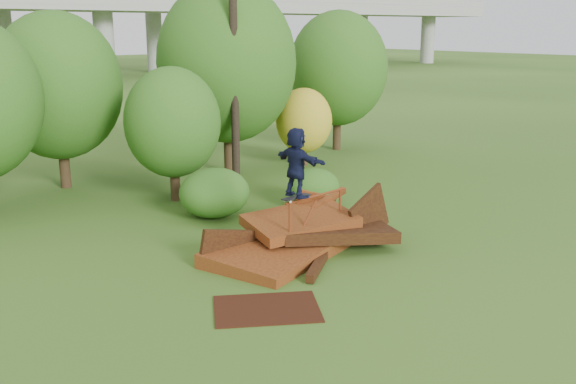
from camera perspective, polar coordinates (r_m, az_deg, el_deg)
ground at (r=15.52m, az=6.90°, el=-6.75°), size 240.00×240.00×0.00m
scrap_pile at (r=16.49m, az=1.07°, el=-4.02°), size 5.70×3.77×1.78m
grind_rail at (r=16.26m, az=2.50°, el=-1.69°), size 2.18×0.36×1.49m
skateboard at (r=15.62m, az=0.75°, el=-0.46°), size 0.87×0.34×0.09m
skater at (r=15.42m, az=0.76°, el=2.65°), size 0.63×1.61×1.70m
flat_plate at (r=13.29m, az=-1.91°, el=-10.33°), size 2.61×2.38×0.03m
tree_1 at (r=23.82m, az=-19.80°, el=8.86°), size 4.44×4.44×6.17m
tree_2 at (r=21.16m, az=-10.23°, el=6.10°), size 3.12×3.12×4.40m
tree_3 at (r=24.82m, az=-5.45°, el=11.38°), size 5.29×5.29×7.34m
tree_4 at (r=26.47m, az=1.42°, el=6.35°), size 2.33×2.33×3.21m
tree_5 at (r=29.92m, az=4.47°, el=10.88°), size 4.53×4.53×6.37m
shrub_left at (r=19.42m, az=-6.55°, el=-0.07°), size 2.17×2.00×1.50m
shrub_right at (r=20.51m, az=2.27°, el=0.41°), size 1.74×1.60×1.23m
utility_pole at (r=22.48m, az=-4.88°, el=13.99°), size 1.40×0.28×10.71m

